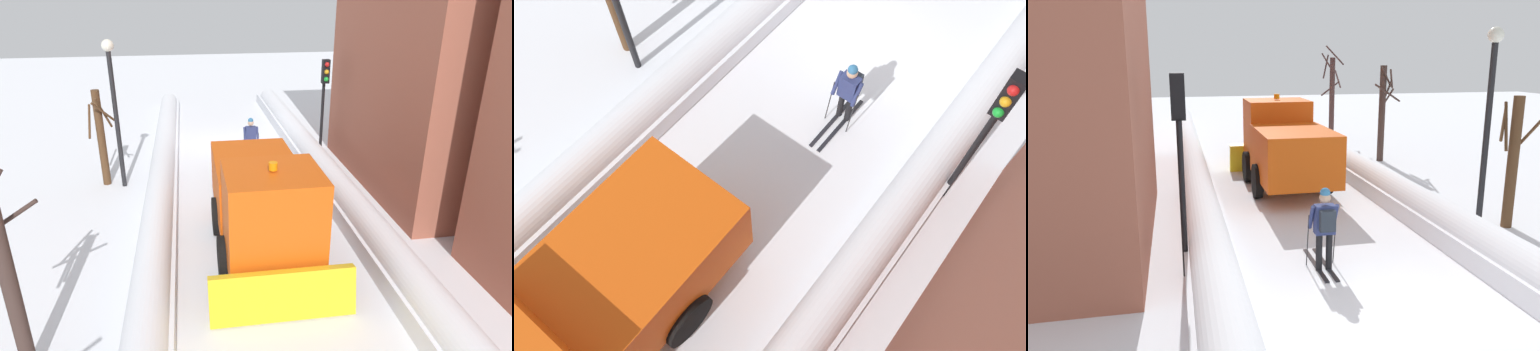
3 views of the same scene
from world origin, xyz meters
The scene contains 3 objects.
plow_truck centered at (0.08, 8.96, 1.48)m, with size 3.20×5.98×3.12m.
skier centered at (-0.60, 2.02, 1.00)m, with size 0.62×1.80×1.81m.
traffic_light_pole centered at (-3.47, 2.46, 2.90)m, with size 0.28×0.42×4.12m.
Camera 2 is at (-3.51, 8.49, 9.97)m, focal length 35.61 mm.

